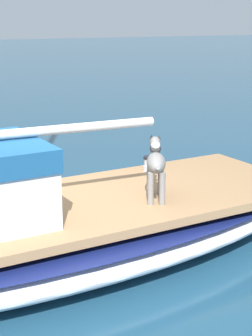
{
  "coord_description": "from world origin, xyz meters",
  "views": [
    {
      "loc": [
        -5.69,
        1.74,
        2.76
      ],
      "look_at": [
        0.0,
        -1.0,
        1.01
      ],
      "focal_mm": 59.33,
      "sensor_mm": 36.0,
      "label": 1
    }
  ],
  "objects": [
    {
      "name": "deck_winch",
      "position": [
        0.86,
        -1.76,
        0.76
      ],
      "size": [
        0.16,
        0.16,
        0.21
      ],
      "color": "#B7B7BC",
      "rests_on": "sailboat_main"
    },
    {
      "name": "ground_plane",
      "position": [
        0.0,
        0.0,
        0.0
      ],
      "size": [
        120.0,
        120.0,
        0.0
      ],
      "primitive_type": "plane",
      "color": "navy"
    },
    {
      "name": "dog_grey",
      "position": [
        -0.22,
        -1.28,
        1.08
      ],
      "size": [
        0.88,
        0.49,
        0.7
      ],
      "color": "gray",
      "rests_on": "sailboat_main"
    },
    {
      "name": "sailboat_main",
      "position": [
        0.0,
        0.0,
        0.34
      ],
      "size": [
        3.06,
        7.41,
        0.66
      ],
      "color": "white",
      "rests_on": "ground"
    }
  ]
}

